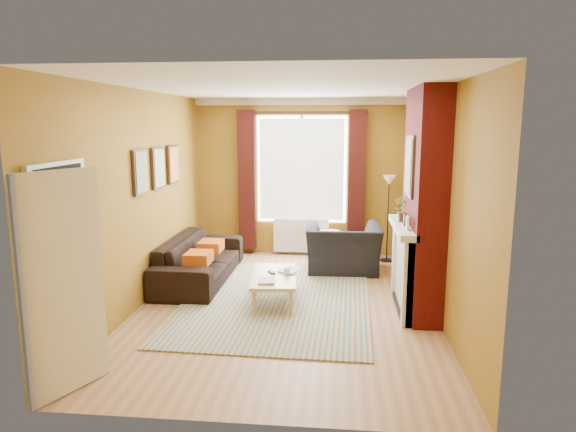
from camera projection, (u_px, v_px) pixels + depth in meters
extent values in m
plane|color=#916641|center=(286.00, 305.00, 6.80)|extent=(5.50, 5.50, 0.00)
cube|color=olive|center=(302.00, 178.00, 9.24)|extent=(3.80, 0.02, 2.80)
cube|color=olive|center=(248.00, 254.00, 3.85)|extent=(3.80, 0.02, 2.80)
cube|color=olive|center=(438.00, 203.00, 6.36)|extent=(0.02, 5.50, 2.80)
cube|color=olive|center=(142.00, 198.00, 6.73)|extent=(0.02, 5.50, 2.80)
cube|color=white|center=(286.00, 88.00, 6.29)|extent=(3.80, 5.50, 0.01)
cube|color=#490C0A|center=(424.00, 202.00, 6.38)|extent=(0.35, 1.40, 2.80)
cube|color=silver|center=(405.00, 268.00, 6.55)|extent=(0.12, 1.30, 1.10)
cube|color=silver|center=(403.00, 227.00, 6.46)|extent=(0.22, 1.40, 0.08)
cube|color=silver|center=(409.00, 284.00, 5.99)|extent=(0.16, 0.14, 1.04)
cube|color=silver|center=(398.00, 258.00, 7.12)|extent=(0.16, 0.14, 1.04)
cube|color=black|center=(407.00, 275.00, 6.56)|extent=(0.06, 0.80, 0.90)
cube|color=black|center=(404.00, 307.00, 6.64)|extent=(0.20, 1.00, 0.06)
cube|color=silver|center=(408.00, 223.00, 6.09)|extent=(0.03, 0.12, 0.16)
cube|color=#301E12|center=(405.00, 220.00, 6.34)|extent=(0.03, 0.10, 0.14)
cylinder|color=#301E12|center=(403.00, 217.00, 6.59)|extent=(0.10, 0.10, 0.12)
cube|color=#301E12|center=(410.00, 166.00, 6.31)|extent=(0.03, 0.60, 0.75)
cube|color=olive|center=(408.00, 166.00, 6.32)|extent=(0.01, 0.52, 0.66)
cube|color=silver|center=(302.00, 102.00, 8.96)|extent=(3.80, 0.08, 0.12)
cube|color=white|center=(302.00, 170.00, 9.18)|extent=(1.60, 0.04, 1.90)
cube|color=white|center=(302.00, 170.00, 9.14)|extent=(1.50, 0.02, 1.80)
cube|color=silver|center=(302.00, 170.00, 9.16)|extent=(0.06, 0.04, 1.90)
cube|color=#39100D|center=(247.00, 181.00, 9.22)|extent=(0.30, 0.16, 2.50)
cube|color=#39100D|center=(357.00, 182.00, 9.03)|extent=(0.30, 0.16, 2.50)
cylinder|color=#301E12|center=(302.00, 113.00, 8.91)|extent=(2.30, 0.05, 0.05)
cube|color=silver|center=(301.00, 236.00, 9.33)|extent=(1.00, 0.10, 0.60)
cube|color=silver|center=(276.00, 236.00, 9.31)|extent=(0.04, 0.03, 0.56)
cube|color=silver|center=(282.00, 236.00, 9.30)|extent=(0.04, 0.03, 0.56)
cube|color=silver|center=(288.00, 236.00, 9.29)|extent=(0.04, 0.03, 0.56)
cube|color=silver|center=(294.00, 236.00, 9.28)|extent=(0.04, 0.03, 0.56)
cube|color=silver|center=(300.00, 236.00, 9.27)|extent=(0.04, 0.03, 0.56)
cube|color=silver|center=(306.00, 237.00, 9.26)|extent=(0.04, 0.03, 0.56)
cube|color=silver|center=(312.00, 237.00, 9.25)|extent=(0.04, 0.03, 0.56)
cube|color=silver|center=(319.00, 237.00, 9.24)|extent=(0.04, 0.03, 0.56)
cube|color=silver|center=(325.00, 237.00, 9.23)|extent=(0.04, 0.03, 0.56)
cube|color=#301E12|center=(140.00, 172.00, 6.57)|extent=(0.04, 0.44, 0.58)
cube|color=gold|center=(142.00, 172.00, 6.56)|extent=(0.01, 0.38, 0.52)
cube|color=#301E12|center=(158.00, 168.00, 7.20)|extent=(0.04, 0.44, 0.58)
cube|color=green|center=(160.00, 168.00, 7.20)|extent=(0.01, 0.38, 0.52)
cube|color=#301E12|center=(173.00, 164.00, 7.84)|extent=(0.04, 0.44, 0.58)
cube|color=red|center=(174.00, 164.00, 7.84)|extent=(0.01, 0.38, 0.52)
cube|color=silver|center=(64.00, 272.00, 4.79)|extent=(0.05, 0.94, 2.06)
cube|color=black|center=(66.00, 272.00, 4.79)|extent=(0.02, 0.80, 1.98)
cube|color=silver|center=(64.00, 284.00, 4.42)|extent=(0.37, 0.74, 1.98)
imported|color=#3B6C30|center=(400.00, 208.00, 6.87)|extent=(0.14, 0.10, 0.27)
cube|color=#A5440D|center=(199.00, 258.00, 7.18)|extent=(0.34, 0.40, 0.16)
cube|color=#A5440D|center=(211.00, 246.00, 7.86)|extent=(0.34, 0.40, 0.16)
cube|color=#32698A|center=(277.00, 300.00, 6.93)|extent=(2.56, 3.48, 0.02)
imported|color=black|center=(200.00, 259.00, 7.81)|extent=(0.91, 2.27, 0.66)
imported|color=black|center=(343.00, 248.00, 8.27)|extent=(1.21, 1.06, 0.77)
cube|color=tan|center=(274.00, 277.00, 6.81)|extent=(0.68, 1.20, 0.05)
cylinder|color=tan|center=(254.00, 304.00, 6.34)|extent=(0.05, 0.05, 0.34)
cylinder|color=tan|center=(291.00, 304.00, 6.34)|extent=(0.05, 0.05, 0.34)
cylinder|color=tan|center=(259.00, 279.00, 7.36)|extent=(0.05, 0.05, 0.34)
cylinder|color=tan|center=(291.00, 279.00, 7.36)|extent=(0.05, 0.05, 0.34)
cylinder|color=olive|center=(329.00, 245.00, 9.05)|extent=(0.53, 0.53, 0.50)
cylinder|color=black|center=(386.00, 260.00, 8.94)|extent=(0.28, 0.28, 0.03)
cylinder|color=black|center=(388.00, 221.00, 8.82)|extent=(0.03, 0.03, 1.38)
cone|color=beige|center=(389.00, 180.00, 8.69)|extent=(0.28, 0.28, 0.17)
imported|color=#999999|center=(258.00, 281.00, 6.51)|extent=(0.24, 0.31, 0.03)
imported|color=#999999|center=(283.00, 269.00, 7.04)|extent=(0.36, 0.40, 0.03)
imported|color=#999999|center=(287.00, 272.00, 6.78)|extent=(0.10, 0.10, 0.08)
cube|color=black|center=(272.00, 272.00, 6.90)|extent=(0.12, 0.17, 0.02)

